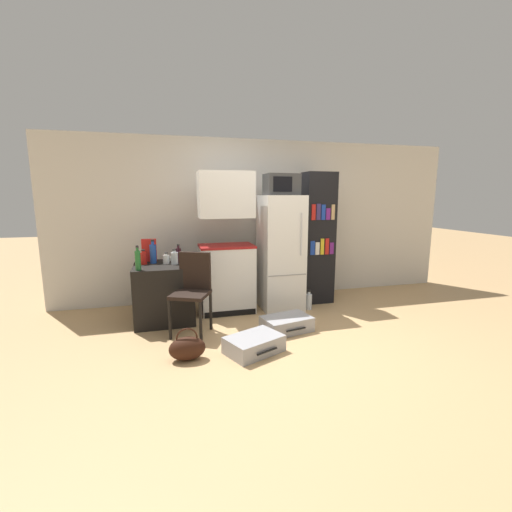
{
  "coord_description": "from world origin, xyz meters",
  "views": [
    {
      "loc": [
        -1.31,
        -3.26,
        1.61
      ],
      "look_at": [
        -0.23,
        0.85,
        0.86
      ],
      "focal_mm": 24.0,
      "sensor_mm": 36.0,
      "label": 1
    }
  ],
  "objects_px": {
    "kitchen_hutch": "(226,249)",
    "bookshelf": "(318,239)",
    "refrigerator": "(281,253)",
    "bottle_wine_dark": "(179,255)",
    "side_table": "(164,292)",
    "bottle_blue_soda": "(153,253)",
    "cereal_box": "(149,250)",
    "suitcase_small_flat": "(254,344)",
    "bottle_ketchup_red": "(143,258)",
    "handbag": "(187,348)",
    "bottle_green_tall": "(138,260)",
    "bottle_milk_white": "(166,259)",
    "bowl": "(171,258)",
    "suitcase_large_flat": "(287,324)",
    "chair": "(193,285)",
    "microwave": "(281,185)",
    "water_bottle_front": "(309,301)",
    "bottle_clear_short": "(174,258)"
  },
  "relations": [
    {
      "from": "bottle_wine_dark",
      "to": "suitcase_small_flat",
      "type": "height_order",
      "value": "bottle_wine_dark"
    },
    {
      "from": "bookshelf",
      "to": "bottle_clear_short",
      "type": "bearing_deg",
      "value": -173.11
    },
    {
      "from": "side_table",
      "to": "cereal_box",
      "type": "height_order",
      "value": "cereal_box"
    },
    {
      "from": "bottle_clear_short",
      "to": "suitcase_small_flat",
      "type": "relative_size",
      "value": 0.29
    },
    {
      "from": "bowl",
      "to": "handbag",
      "type": "distance_m",
      "value": 1.66
    },
    {
      "from": "kitchen_hutch",
      "to": "bottle_green_tall",
      "type": "distance_m",
      "value": 1.21
    },
    {
      "from": "chair",
      "to": "suitcase_small_flat",
      "type": "bearing_deg",
      "value": -27.47
    },
    {
      "from": "microwave",
      "to": "handbag",
      "type": "relative_size",
      "value": 1.26
    },
    {
      "from": "bottle_ketchup_red",
      "to": "water_bottle_front",
      "type": "bearing_deg",
      "value": -4.28
    },
    {
      "from": "bottle_ketchup_red",
      "to": "cereal_box",
      "type": "height_order",
      "value": "cereal_box"
    },
    {
      "from": "side_table",
      "to": "refrigerator",
      "type": "relative_size",
      "value": 0.47
    },
    {
      "from": "kitchen_hutch",
      "to": "bottle_green_tall",
      "type": "bearing_deg",
      "value": -159.36
    },
    {
      "from": "kitchen_hutch",
      "to": "refrigerator",
      "type": "xyz_separation_m",
      "value": [
        0.77,
        -0.05,
        -0.07
      ]
    },
    {
      "from": "bottle_wine_dark",
      "to": "suitcase_large_flat",
      "type": "relative_size",
      "value": 0.39
    },
    {
      "from": "side_table",
      "to": "bottle_blue_soda",
      "type": "relative_size",
      "value": 2.46
    },
    {
      "from": "microwave",
      "to": "bowl",
      "type": "xyz_separation_m",
      "value": [
        -1.52,
        0.22,
        -1.0
      ]
    },
    {
      "from": "cereal_box",
      "to": "chair",
      "type": "bearing_deg",
      "value": -56.84
    },
    {
      "from": "bottle_milk_white",
      "to": "chair",
      "type": "bearing_deg",
      "value": -61.67
    },
    {
      "from": "bookshelf",
      "to": "bottle_green_tall",
      "type": "bearing_deg",
      "value": -168.55
    },
    {
      "from": "chair",
      "to": "suitcase_large_flat",
      "type": "height_order",
      "value": "chair"
    },
    {
      "from": "bowl",
      "to": "suitcase_large_flat",
      "type": "height_order",
      "value": "bowl"
    },
    {
      "from": "suitcase_small_flat",
      "to": "water_bottle_front",
      "type": "bearing_deg",
      "value": 21.66
    },
    {
      "from": "bottle_blue_soda",
      "to": "bottle_wine_dark",
      "type": "bearing_deg",
      "value": -11.79
    },
    {
      "from": "bookshelf",
      "to": "bottle_milk_white",
      "type": "xyz_separation_m",
      "value": [
        -2.22,
        -0.19,
        -0.17
      ]
    },
    {
      "from": "bottle_green_tall",
      "to": "suitcase_large_flat",
      "type": "distance_m",
      "value": 1.93
    },
    {
      "from": "kitchen_hutch",
      "to": "suitcase_small_flat",
      "type": "relative_size",
      "value": 2.88
    },
    {
      "from": "kitchen_hutch",
      "to": "bottle_wine_dark",
      "type": "xyz_separation_m",
      "value": [
        -0.65,
        -0.09,
        -0.03
      ]
    },
    {
      "from": "bottle_ketchup_red",
      "to": "bookshelf",
      "type": "bearing_deg",
      "value": 3.77
    },
    {
      "from": "water_bottle_front",
      "to": "bottle_wine_dark",
      "type": "bearing_deg",
      "value": 175.25
    },
    {
      "from": "bottle_green_tall",
      "to": "bowl",
      "type": "relative_size",
      "value": 2.04
    },
    {
      "from": "kitchen_hutch",
      "to": "refrigerator",
      "type": "height_order",
      "value": "kitchen_hutch"
    },
    {
      "from": "side_table",
      "to": "bottle_milk_white",
      "type": "bearing_deg",
      "value": 40.86
    },
    {
      "from": "water_bottle_front",
      "to": "handbag",
      "type": "bearing_deg",
      "value": -147.81
    },
    {
      "from": "bottle_green_tall",
      "to": "handbag",
      "type": "relative_size",
      "value": 0.82
    },
    {
      "from": "chair",
      "to": "kitchen_hutch",
      "type": "bearing_deg",
      "value": 76.27
    },
    {
      "from": "bottle_wine_dark",
      "to": "handbag",
      "type": "relative_size",
      "value": 0.69
    },
    {
      "from": "microwave",
      "to": "bottle_green_tall",
      "type": "distance_m",
      "value": 2.14
    },
    {
      "from": "bowl",
      "to": "chair",
      "type": "bearing_deg",
      "value": -73.87
    },
    {
      "from": "bottle_green_tall",
      "to": "suitcase_small_flat",
      "type": "xyz_separation_m",
      "value": [
        1.17,
        -0.95,
        -0.78
      ]
    },
    {
      "from": "side_table",
      "to": "bottle_milk_white",
      "type": "relative_size",
      "value": 5.28
    },
    {
      "from": "bottle_blue_soda",
      "to": "chair",
      "type": "bearing_deg",
      "value": -53.65
    },
    {
      "from": "kitchen_hutch",
      "to": "bookshelf",
      "type": "relative_size",
      "value": 0.99
    },
    {
      "from": "side_table",
      "to": "bottle_clear_short",
      "type": "distance_m",
      "value": 0.48
    },
    {
      "from": "bottle_ketchup_red",
      "to": "bottle_milk_white",
      "type": "height_order",
      "value": "bottle_ketchup_red"
    },
    {
      "from": "refrigerator",
      "to": "bottle_wine_dark",
      "type": "xyz_separation_m",
      "value": [
        -1.42,
        -0.04,
        0.04
      ]
    },
    {
      "from": "bottle_wine_dark",
      "to": "suitcase_large_flat",
      "type": "xyz_separation_m",
      "value": [
        1.22,
        -0.82,
        -0.76
      ]
    },
    {
      "from": "bowl",
      "to": "microwave",
      "type": "bearing_deg",
      "value": -8.16
    },
    {
      "from": "bookshelf",
      "to": "handbag",
      "type": "distance_m",
      "value": 2.66
    },
    {
      "from": "cereal_box",
      "to": "suitcase_small_flat",
      "type": "relative_size",
      "value": 0.45
    },
    {
      "from": "bookshelf",
      "to": "bottle_green_tall",
      "type": "distance_m",
      "value": 2.59
    }
  ]
}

